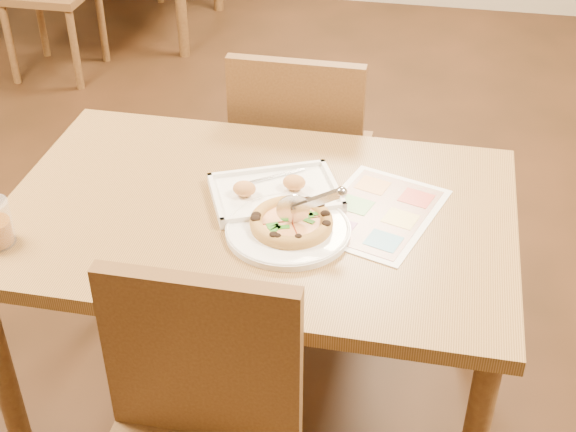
% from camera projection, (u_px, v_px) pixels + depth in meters
% --- Properties ---
extents(dining_table, '(1.30, 0.85, 0.72)m').
position_uv_depth(dining_table, '(258.00, 235.00, 2.09)').
color(dining_table, olive).
rests_on(dining_table, ground).
extents(chair_near, '(0.42, 0.42, 0.47)m').
position_uv_depth(chair_near, '(193.00, 432.00, 1.65)').
color(chair_near, brown).
rests_on(chair_near, ground).
extents(chair_far, '(0.42, 0.42, 0.47)m').
position_uv_depth(chair_far, '(300.00, 144.00, 2.61)').
color(chair_far, brown).
rests_on(chair_far, ground).
extents(plate, '(0.35, 0.35, 0.02)m').
position_uv_depth(plate, '(288.00, 230.00, 1.95)').
color(plate, white).
rests_on(plate, dining_table).
extents(pizza, '(0.20, 0.20, 0.03)m').
position_uv_depth(pizza, '(291.00, 222.00, 1.95)').
color(pizza, gold).
rests_on(pizza, plate).
extents(pizza_cutter, '(0.16, 0.05, 0.09)m').
position_uv_depth(pizza_cutter, '(309.00, 203.00, 1.91)').
color(pizza_cutter, silver).
rests_on(pizza_cutter, pizza).
extents(appetizer_tray, '(0.38, 0.33, 0.06)m').
position_uv_depth(appetizer_tray, '(274.00, 193.00, 2.07)').
color(appetizer_tray, white).
rests_on(appetizer_tray, dining_table).
extents(menu, '(0.37, 0.43, 0.00)m').
position_uv_depth(menu, '(378.00, 212.00, 2.02)').
color(menu, white).
rests_on(menu, dining_table).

